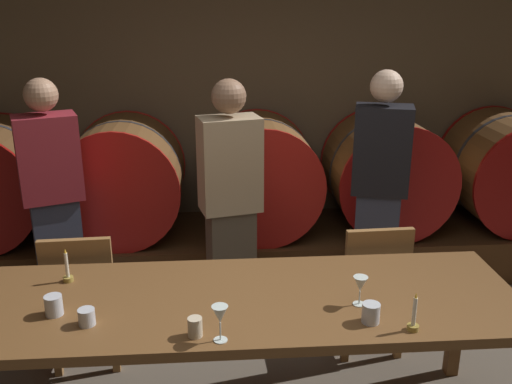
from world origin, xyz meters
TOP-DOWN VIEW (x-y plane):
  - back_wall at (0.00, 2.64)m, footprint 6.87×0.24m
  - barrel_shelf at (0.00, 2.09)m, footprint 6.18×0.90m
  - wine_barrel_left at (-1.04, 2.09)m, footprint 0.93×0.79m
  - wine_barrel_center at (0.03, 2.09)m, footprint 0.93×0.79m
  - wine_barrel_right at (1.05, 2.09)m, footprint 0.93×0.79m
  - wine_barrel_far_right at (2.07, 2.09)m, footprint 0.93×0.79m
  - dining_table at (-0.30, 0.22)m, footprint 2.88×0.86m
  - chair_left at (-1.12, 0.85)m, footprint 0.42×0.42m
  - chair_right at (0.62, 0.87)m, footprint 0.42×0.42m
  - guest_left at (-1.39, 1.39)m, footprint 0.44×0.36m
  - guest_center at (-0.23, 1.27)m, footprint 0.43×0.32m
  - guest_right at (0.81, 1.46)m, footprint 0.43×0.33m
  - candle_left at (-1.08, 0.46)m, footprint 0.05×0.05m
  - candle_right at (0.52, -0.12)m, footprint 0.05×0.05m
  - wine_glass_center at (-0.32, -0.13)m, footprint 0.07×0.07m
  - wine_glass_right at (0.34, 0.12)m, footprint 0.07×0.07m
  - cup_far_left at (-1.07, 0.13)m, footprint 0.08×0.08m
  - cup_center_left at (-0.90, 0.03)m, footprint 0.07×0.07m
  - cup_center_right at (-0.42, -0.09)m, footprint 0.06×0.06m
  - cup_far_right at (0.35, -0.04)m, footprint 0.08×0.08m

SIDE VIEW (x-z plane):
  - barrel_shelf at x=0.00m, z-range 0.00..0.35m
  - chair_left at x=-1.12m, z-range 0.05..0.93m
  - chair_right at x=0.62m, z-range 0.05..0.93m
  - dining_table at x=-0.30m, z-range 0.32..1.10m
  - wine_barrel_left at x=-1.04m, z-range 0.34..1.27m
  - wine_barrel_center at x=0.03m, z-range 0.34..1.27m
  - wine_barrel_right at x=1.05m, z-range 0.34..1.27m
  - wine_barrel_far_right at x=2.07m, z-range 0.34..1.27m
  - cup_center_left at x=-0.90m, z-range 0.77..0.85m
  - cup_center_right at x=-0.42m, z-range 0.77..0.86m
  - cup_far_right at x=0.35m, z-range 0.77..0.86m
  - cup_far_left at x=-1.07m, z-range 0.77..0.87m
  - candle_left at x=-1.08m, z-range 0.73..0.91m
  - candle_right at x=0.52m, z-range 0.73..0.91m
  - guest_left at x=-1.39m, z-range 0.02..1.71m
  - guest_center at x=-0.23m, z-range 0.03..1.71m
  - wine_glass_right at x=0.34m, z-range 0.80..0.95m
  - guest_right at x=0.81m, z-range 0.03..1.73m
  - wine_glass_center at x=-0.32m, z-range 0.81..0.98m
  - back_wall at x=0.00m, z-range 0.00..2.94m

